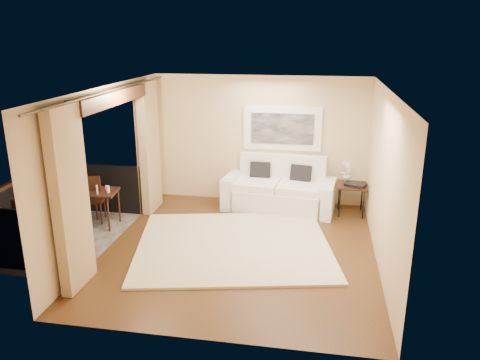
% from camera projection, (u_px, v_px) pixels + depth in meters
% --- Properties ---
extents(floor, '(5.00, 5.00, 0.00)m').
position_uv_depth(floor, '(240.00, 249.00, 7.96)').
color(floor, '#513217').
rests_on(floor, ground).
extents(room_shell, '(5.00, 6.40, 5.00)m').
position_uv_depth(room_shell, '(110.00, 98.00, 7.55)').
color(room_shell, white).
rests_on(room_shell, ground).
extents(balcony, '(1.81, 2.60, 1.17)m').
position_uv_depth(balcony, '(60.00, 227.00, 8.45)').
color(balcony, '#605B56').
rests_on(balcony, ground).
extents(curtains, '(0.16, 4.80, 2.64)m').
position_uv_depth(curtains, '(117.00, 168.00, 7.90)').
color(curtains, tan).
rests_on(curtains, ground).
extents(artwork, '(1.62, 0.07, 0.92)m').
position_uv_depth(artwork, '(282.00, 129.00, 9.71)').
color(artwork, white).
rests_on(artwork, room_shell).
extents(rug, '(3.79, 3.46, 0.04)m').
position_uv_depth(rug, '(234.00, 245.00, 8.08)').
color(rug, beige).
rests_on(rug, floor).
extents(sofa, '(2.35, 1.20, 1.08)m').
position_uv_depth(sofa, '(280.00, 190.00, 9.74)').
color(sofa, white).
rests_on(sofa, floor).
extents(side_table, '(0.61, 0.61, 0.63)m').
position_uv_depth(side_table, '(352.00, 187.00, 9.36)').
color(side_table, black).
rests_on(side_table, floor).
extents(tray, '(0.46, 0.41, 0.05)m').
position_uv_depth(tray, '(355.00, 185.00, 9.25)').
color(tray, black).
rests_on(tray, side_table).
extents(orchid, '(0.29, 0.29, 0.47)m').
position_uv_depth(orchid, '(347.00, 171.00, 9.42)').
color(orchid, white).
rests_on(orchid, side_table).
extents(bistro_table, '(0.65, 0.65, 0.69)m').
position_uv_depth(bistro_table, '(101.00, 195.00, 8.77)').
color(bistro_table, black).
rests_on(bistro_table, balcony).
extents(balcony_chair_far, '(0.51, 0.51, 0.97)m').
position_uv_depth(balcony_chair_far, '(91.00, 196.00, 8.89)').
color(balcony_chair_far, black).
rests_on(balcony_chair_far, balcony).
extents(balcony_chair_near, '(0.51, 0.52, 0.99)m').
position_uv_depth(balcony_chair_near, '(26.00, 226.00, 7.49)').
color(balcony_chair_near, black).
rests_on(balcony_chair_near, balcony).
extents(ice_bucket, '(0.18, 0.18, 0.20)m').
position_uv_depth(ice_bucket, '(97.00, 184.00, 8.87)').
color(ice_bucket, silver).
rests_on(ice_bucket, bistro_table).
extents(candle, '(0.06, 0.06, 0.07)m').
position_uv_depth(candle, '(107.00, 187.00, 8.85)').
color(candle, red).
rests_on(candle, bistro_table).
extents(vase, '(0.04, 0.04, 0.18)m').
position_uv_depth(vase, '(97.00, 190.00, 8.56)').
color(vase, silver).
rests_on(vase, bistro_table).
extents(glass_a, '(0.06, 0.06, 0.12)m').
position_uv_depth(glass_a, '(108.00, 189.00, 8.66)').
color(glass_a, white).
rests_on(glass_a, bistro_table).
extents(glass_b, '(0.06, 0.06, 0.12)m').
position_uv_depth(glass_b, '(108.00, 189.00, 8.69)').
color(glass_b, silver).
rests_on(glass_b, bistro_table).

